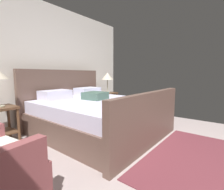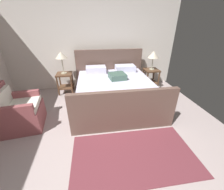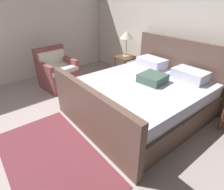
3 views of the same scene
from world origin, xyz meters
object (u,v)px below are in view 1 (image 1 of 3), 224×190
(bed, at_px, (96,114))
(nightstand_right, at_px, (108,99))
(table_lamp_right, at_px, (107,77))
(nightstand_left, at_px, (0,119))

(bed, relative_size, nightstand_right, 3.75)
(bed, xyz_separation_m, nightstand_right, (1.33, 0.79, 0.05))
(nightstand_right, relative_size, table_lamp_right, 1.07)
(bed, relative_size, nightstand_left, 3.75)
(bed, relative_size, table_lamp_right, 4.02)
(nightstand_right, bearing_deg, nightstand_left, 179.02)
(bed, height_order, nightstand_left, bed)
(bed, distance_m, nightstand_left, 1.57)
(nightstand_left, bearing_deg, nightstand_right, -0.98)
(bed, height_order, nightstand_right, bed)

